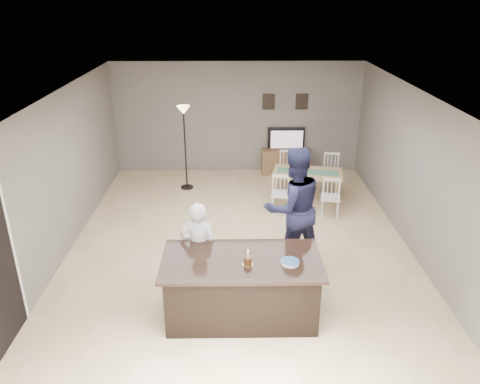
{
  "coord_description": "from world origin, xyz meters",
  "views": [
    {
      "loc": [
        -0.1,
        -7.18,
        4.2
      ],
      "look_at": [
        -0.0,
        -0.3,
        1.23
      ],
      "focal_mm": 35.0,
      "sensor_mm": 36.0,
      "label": 1
    }
  ],
  "objects_px": {
    "tv_console": "(286,161)",
    "birthday_cake": "(248,261)",
    "woman": "(199,249)",
    "plate_stack": "(290,262)",
    "kitchen_island": "(242,287)",
    "floor_lamp": "(184,125)",
    "man": "(293,208)",
    "dining_table": "(307,177)",
    "television": "(286,139)"
  },
  "relations": [
    {
      "from": "tv_console",
      "to": "birthday_cake",
      "type": "height_order",
      "value": "birthday_cake"
    },
    {
      "from": "tv_console",
      "to": "woman",
      "type": "xyz_separation_m",
      "value": [
        -1.82,
        -5.02,
        0.44
      ]
    },
    {
      "from": "woman",
      "to": "plate_stack",
      "type": "relative_size",
      "value": 5.94
    },
    {
      "from": "kitchen_island",
      "to": "floor_lamp",
      "type": "distance_m",
      "value": 4.89
    },
    {
      "from": "woman",
      "to": "man",
      "type": "xyz_separation_m",
      "value": [
        1.46,
        0.8,
        0.28
      ]
    },
    {
      "from": "kitchen_island",
      "to": "floor_lamp",
      "type": "relative_size",
      "value": 1.12
    },
    {
      "from": "dining_table",
      "to": "floor_lamp",
      "type": "relative_size",
      "value": 0.97
    },
    {
      "from": "kitchen_island",
      "to": "woman",
      "type": "xyz_separation_m",
      "value": [
        -0.62,
        0.55,
        0.29
      ]
    },
    {
      "from": "birthday_cake",
      "to": "plate_stack",
      "type": "distance_m",
      "value": 0.56
    },
    {
      "from": "plate_stack",
      "to": "floor_lamp",
      "type": "distance_m",
      "value": 5.12
    },
    {
      "from": "kitchen_island",
      "to": "tv_console",
      "type": "height_order",
      "value": "kitchen_island"
    },
    {
      "from": "kitchen_island",
      "to": "man",
      "type": "relative_size",
      "value": 1.06
    },
    {
      "from": "kitchen_island",
      "to": "floor_lamp",
      "type": "xyz_separation_m",
      "value": [
        -1.18,
        4.63,
        1.03
      ]
    },
    {
      "from": "television",
      "to": "man",
      "type": "height_order",
      "value": "man"
    },
    {
      "from": "television",
      "to": "dining_table",
      "type": "relative_size",
      "value": 0.49
    },
    {
      "from": "plate_stack",
      "to": "television",
      "type": "bearing_deg",
      "value": 84.4
    },
    {
      "from": "birthday_cake",
      "to": "dining_table",
      "type": "bearing_deg",
      "value": 70.76
    },
    {
      "from": "man",
      "to": "birthday_cake",
      "type": "distance_m",
      "value": 1.67
    },
    {
      "from": "birthday_cake",
      "to": "plate_stack",
      "type": "height_order",
      "value": "birthday_cake"
    },
    {
      "from": "man",
      "to": "birthday_cake",
      "type": "xyz_separation_m",
      "value": [
        -0.77,
        -1.48,
        -0.06
      ]
    },
    {
      "from": "man",
      "to": "floor_lamp",
      "type": "xyz_separation_m",
      "value": [
        -2.03,
        3.28,
        0.47
      ]
    },
    {
      "from": "plate_stack",
      "to": "kitchen_island",
      "type": "bearing_deg",
      "value": 169.67
    },
    {
      "from": "tv_console",
      "to": "woman",
      "type": "relative_size",
      "value": 0.81
    },
    {
      "from": "man",
      "to": "kitchen_island",
      "type": "bearing_deg",
      "value": 39.65
    },
    {
      "from": "tv_console",
      "to": "television",
      "type": "bearing_deg",
      "value": 90.0
    },
    {
      "from": "birthday_cake",
      "to": "floor_lamp",
      "type": "distance_m",
      "value": 4.96
    },
    {
      "from": "television",
      "to": "dining_table",
      "type": "height_order",
      "value": "television"
    },
    {
      "from": "tv_console",
      "to": "television",
      "type": "height_order",
      "value": "television"
    },
    {
      "from": "floor_lamp",
      "to": "plate_stack",
      "type": "bearing_deg",
      "value": -69.04
    },
    {
      "from": "tv_console",
      "to": "man",
      "type": "bearing_deg",
      "value": -94.79
    },
    {
      "from": "birthday_cake",
      "to": "dining_table",
      "type": "relative_size",
      "value": 0.12
    },
    {
      "from": "woman",
      "to": "floor_lamp",
      "type": "relative_size",
      "value": 0.77
    },
    {
      "from": "dining_table",
      "to": "tv_console",
      "type": "bearing_deg",
      "value": 109.38
    },
    {
      "from": "man",
      "to": "plate_stack",
      "type": "xyz_separation_m",
      "value": [
        -0.21,
        -1.47,
        -0.1
      ]
    },
    {
      "from": "man",
      "to": "floor_lamp",
      "type": "relative_size",
      "value": 1.06
    },
    {
      "from": "plate_stack",
      "to": "dining_table",
      "type": "height_order",
      "value": "plate_stack"
    },
    {
      "from": "woman",
      "to": "birthday_cake",
      "type": "relative_size",
      "value": 6.74
    },
    {
      "from": "kitchen_island",
      "to": "tv_console",
      "type": "xyz_separation_m",
      "value": [
        1.2,
        5.57,
        -0.15
      ]
    },
    {
      "from": "man",
      "to": "birthday_cake",
      "type": "height_order",
      "value": "man"
    },
    {
      "from": "television",
      "to": "woman",
      "type": "relative_size",
      "value": 0.62
    },
    {
      "from": "tv_console",
      "to": "man",
      "type": "relative_size",
      "value": 0.59
    },
    {
      "from": "tv_console",
      "to": "birthday_cake",
      "type": "xyz_separation_m",
      "value": [
        -1.12,
        -5.7,
        0.65
      ]
    },
    {
      "from": "birthday_cake",
      "to": "plate_stack",
      "type": "bearing_deg",
      "value": 1.75
    },
    {
      "from": "woman",
      "to": "birthday_cake",
      "type": "bearing_deg",
      "value": 138.67
    },
    {
      "from": "woman",
      "to": "man",
      "type": "relative_size",
      "value": 0.73
    },
    {
      "from": "television",
      "to": "floor_lamp",
      "type": "bearing_deg",
      "value": 22.93
    },
    {
      "from": "tv_console",
      "to": "television",
      "type": "xyz_separation_m",
      "value": [
        0.0,
        0.07,
        0.56
      ]
    },
    {
      "from": "woman",
      "to": "kitchen_island",
      "type": "bearing_deg",
      "value": 141.42
    },
    {
      "from": "television",
      "to": "plate_stack",
      "type": "relative_size",
      "value": 3.67
    },
    {
      "from": "kitchen_island",
      "to": "floor_lamp",
      "type": "height_order",
      "value": "floor_lamp"
    }
  ]
}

